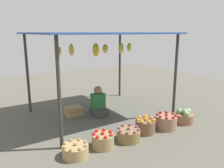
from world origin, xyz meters
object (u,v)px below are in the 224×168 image
(basket_red_apples, at_px, (166,122))
(wooden_crate_near_vendor, at_px, (74,111))
(basket_red_tomatoes, at_px, (103,140))
(vendor_person, at_px, (98,104))
(basket_cabbages, at_px, (184,117))
(basket_potatoes, at_px, (75,151))
(basket_oranges, at_px, (145,126))
(basket_purple_onions, at_px, (129,135))

(basket_red_apples, relative_size, wooden_crate_near_vendor, 1.13)
(basket_red_tomatoes, xyz_separation_m, wooden_crate_near_vendor, (0.22, 1.91, -0.03))
(vendor_person, bearing_deg, basket_cabbages, -47.07)
(basket_potatoes, relative_size, basket_red_tomatoes, 1.09)
(basket_oranges, relative_size, basket_red_apples, 0.91)
(basket_purple_onions, height_order, basket_oranges, basket_oranges)
(basket_red_tomatoes, distance_m, basket_red_apples, 1.66)
(vendor_person, xyz_separation_m, basket_oranges, (0.32, -1.50, -0.14))
(basket_red_tomatoes, bearing_deg, wooden_crate_near_vendor, 83.44)
(vendor_person, height_order, basket_oranges, vendor_person)
(basket_cabbages, bearing_deg, basket_potatoes, 179.98)
(basket_oranges, xyz_separation_m, basket_red_apples, (0.55, -0.09, 0.00))
(basket_potatoes, xyz_separation_m, basket_red_tomatoes, (0.57, 0.02, 0.03))
(wooden_crate_near_vendor, bearing_deg, basket_potatoes, -112.32)
(basket_potatoes, relative_size, basket_purple_onions, 0.97)
(basket_potatoes, bearing_deg, basket_purple_onions, -0.58)
(basket_potatoes, height_order, basket_cabbages, basket_cabbages)
(basket_cabbages, bearing_deg, basket_red_tomatoes, 179.45)
(basket_red_apples, distance_m, wooden_crate_near_vendor, 2.41)
(basket_purple_onions, bearing_deg, wooden_crate_near_vendor, 100.60)
(basket_oranges, height_order, wooden_crate_near_vendor, basket_oranges)
(basket_oranges, bearing_deg, vendor_person, 102.02)
(basket_red_apples, bearing_deg, basket_cabbages, -0.12)
(basket_red_apples, bearing_deg, basket_purple_onions, -179.37)
(basket_red_tomatoes, bearing_deg, basket_cabbages, -0.55)
(basket_purple_onions, distance_m, basket_oranges, 0.53)
(basket_cabbages, relative_size, wooden_crate_near_vendor, 1.02)
(basket_potatoes, relative_size, wooden_crate_near_vendor, 1.11)
(vendor_person, height_order, basket_red_tomatoes, vendor_person)
(basket_red_tomatoes, xyz_separation_m, basket_red_apples, (1.66, -0.02, 0.02))
(basket_cabbages, bearing_deg, basket_purple_onions, -179.64)
(vendor_person, relative_size, basket_red_apples, 1.64)
(basket_potatoes, xyz_separation_m, basket_oranges, (1.68, 0.09, 0.04))
(basket_red_tomatoes, bearing_deg, vendor_person, 63.39)
(vendor_person, bearing_deg, basket_oranges, -77.98)
(basket_oranges, bearing_deg, basket_cabbages, -4.31)
(basket_potatoes, height_order, basket_red_tomatoes, basket_red_tomatoes)
(basket_red_apples, bearing_deg, basket_potatoes, -180.00)
(basket_red_tomatoes, relative_size, wooden_crate_near_vendor, 1.01)
(basket_potatoes, bearing_deg, basket_red_tomatoes, 2.08)
(basket_purple_onions, xyz_separation_m, basket_red_apples, (1.07, 0.01, 0.04))
(basket_oranges, xyz_separation_m, basket_cabbages, (1.16, -0.09, -0.00))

